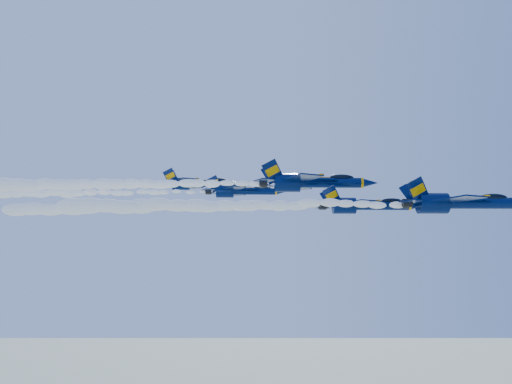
{
  "coord_description": "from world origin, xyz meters",
  "views": [
    {
      "loc": [
        -12.68,
        -79.01,
        142.13
      ],
      "look_at": [
        -10.41,
        3.71,
        154.52
      ],
      "focal_mm": 35.0,
      "sensor_mm": 36.0,
      "label": 1
    }
  ],
  "objects_px": {
    "jet_fourth": "(241,191)",
    "jet_fifth": "(197,183)",
    "jet_third": "(311,182)",
    "jet_lead": "(459,203)",
    "jet_second": "(365,205)"
  },
  "relations": [
    {
      "from": "jet_third",
      "to": "jet_fourth",
      "type": "relative_size",
      "value": 1.29
    },
    {
      "from": "jet_lead",
      "to": "jet_third",
      "type": "bearing_deg",
      "value": 141.55
    },
    {
      "from": "jet_second",
      "to": "jet_third",
      "type": "bearing_deg",
      "value": 132.83
    },
    {
      "from": "jet_second",
      "to": "jet_fourth",
      "type": "xyz_separation_m",
      "value": [
        -18.57,
        19.27,
        5.01
      ]
    },
    {
      "from": "jet_fifth",
      "to": "jet_fourth",
      "type": "bearing_deg",
      "value": -36.7
    },
    {
      "from": "jet_fourth",
      "to": "jet_lead",
      "type": "bearing_deg",
      "value": -41.32
    },
    {
      "from": "jet_third",
      "to": "jet_lead",
      "type": "bearing_deg",
      "value": -38.45
    },
    {
      "from": "jet_lead",
      "to": "jet_fourth",
      "type": "relative_size",
      "value": 1.2
    },
    {
      "from": "jet_third",
      "to": "jet_fifth",
      "type": "height_order",
      "value": "jet_fifth"
    },
    {
      "from": "jet_fifth",
      "to": "jet_lead",
      "type": "bearing_deg",
      "value": -40.31
    },
    {
      "from": "jet_lead",
      "to": "jet_third",
      "type": "xyz_separation_m",
      "value": [
        -18.23,
        14.48,
        5.19
      ]
    },
    {
      "from": "jet_third",
      "to": "jet_fourth",
      "type": "xyz_separation_m",
      "value": [
        -11.57,
        11.72,
        0.27
      ]
    },
    {
      "from": "jet_second",
      "to": "jet_fifth",
      "type": "bearing_deg",
      "value": 136.69
    },
    {
      "from": "jet_fourth",
      "to": "jet_fifth",
      "type": "height_order",
      "value": "jet_fifth"
    },
    {
      "from": "jet_second",
      "to": "jet_third",
      "type": "xyz_separation_m",
      "value": [
        -7.0,
        7.55,
        4.73
      ]
    }
  ]
}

